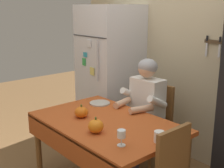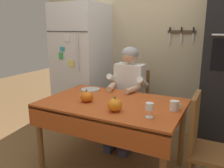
{
  "view_description": "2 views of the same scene",
  "coord_description": "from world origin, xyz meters",
  "px_view_note": "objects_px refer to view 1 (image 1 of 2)",
  "views": [
    {
      "loc": [
        2.0,
        -1.56,
        1.77
      ],
      "look_at": [
        -0.08,
        0.24,
        1.06
      ],
      "focal_mm": 47.73,
      "sensor_mm": 36.0,
      "label": 1
    },
    {
      "loc": [
        1.01,
        -1.88,
        1.47
      ],
      "look_at": [
        -0.06,
        0.2,
        0.9
      ],
      "focal_mm": 36.98,
      "sensor_mm": 36.0,
      "label": 2
    }
  ],
  "objects_px": {
    "refrigerator": "(110,74)",
    "pumpkin_medium": "(96,126)",
    "chair_behind_person": "(154,121)",
    "coffee_mug": "(159,137)",
    "pumpkin_large": "(81,112)",
    "wine_glass": "(121,135)",
    "serving_tray": "(100,103)",
    "seated_person": "(143,106)",
    "dining_table": "(105,130)"
  },
  "relations": [
    {
      "from": "coffee_mug",
      "to": "pumpkin_large",
      "type": "bearing_deg",
      "value": -170.0
    },
    {
      "from": "chair_behind_person",
      "to": "wine_glass",
      "type": "bearing_deg",
      "value": -61.42
    },
    {
      "from": "chair_behind_person",
      "to": "wine_glass",
      "type": "distance_m",
      "value": 1.19
    },
    {
      "from": "dining_table",
      "to": "serving_tray",
      "type": "height_order",
      "value": "serving_tray"
    },
    {
      "from": "pumpkin_large",
      "to": "serving_tray",
      "type": "relative_size",
      "value": 0.59
    },
    {
      "from": "pumpkin_large",
      "to": "serving_tray",
      "type": "height_order",
      "value": "pumpkin_large"
    },
    {
      "from": "chair_behind_person",
      "to": "coffee_mug",
      "type": "xyz_separation_m",
      "value": [
        0.7,
        -0.74,
        0.27
      ]
    },
    {
      "from": "refrigerator",
      "to": "wine_glass",
      "type": "xyz_separation_m",
      "value": [
        1.42,
        -1.1,
        -0.07
      ]
    },
    {
      "from": "pumpkin_medium",
      "to": "chair_behind_person",
      "type": "bearing_deg",
      "value": 102.81
    },
    {
      "from": "coffee_mug",
      "to": "pumpkin_medium",
      "type": "bearing_deg",
      "value": -150.58
    },
    {
      "from": "pumpkin_large",
      "to": "chair_behind_person",
      "type": "bearing_deg",
      "value": 80.71
    },
    {
      "from": "refrigerator",
      "to": "chair_behind_person",
      "type": "height_order",
      "value": "refrigerator"
    },
    {
      "from": "coffee_mug",
      "to": "wine_glass",
      "type": "distance_m",
      "value": 0.31
    },
    {
      "from": "pumpkin_medium",
      "to": "serving_tray",
      "type": "bearing_deg",
      "value": 138.95
    },
    {
      "from": "pumpkin_large",
      "to": "pumpkin_medium",
      "type": "bearing_deg",
      "value": -17.2
    },
    {
      "from": "wine_glass",
      "to": "pumpkin_large",
      "type": "bearing_deg",
      "value": 170.33
    },
    {
      "from": "chair_behind_person",
      "to": "pumpkin_large",
      "type": "distance_m",
      "value": 0.95
    },
    {
      "from": "dining_table",
      "to": "serving_tray",
      "type": "bearing_deg",
      "value": 146.17
    },
    {
      "from": "wine_glass",
      "to": "pumpkin_medium",
      "type": "height_order",
      "value": "pumpkin_medium"
    },
    {
      "from": "refrigerator",
      "to": "pumpkin_large",
      "type": "bearing_deg",
      "value": -53.71
    },
    {
      "from": "serving_tray",
      "to": "wine_glass",
      "type": "bearing_deg",
      "value": -29.41
    },
    {
      "from": "refrigerator",
      "to": "serving_tray",
      "type": "height_order",
      "value": "refrigerator"
    },
    {
      "from": "chair_behind_person",
      "to": "coffee_mug",
      "type": "relative_size",
      "value": 8.47
    },
    {
      "from": "serving_tray",
      "to": "coffee_mug",
      "type": "bearing_deg",
      "value": -12.9
    },
    {
      "from": "dining_table",
      "to": "coffee_mug",
      "type": "distance_m",
      "value": 0.63
    },
    {
      "from": "wine_glass",
      "to": "coffee_mug",
      "type": "bearing_deg",
      "value": 60.89
    },
    {
      "from": "coffee_mug",
      "to": "refrigerator",
      "type": "bearing_deg",
      "value": 151.99
    },
    {
      "from": "refrigerator",
      "to": "serving_tray",
      "type": "distance_m",
      "value": 0.8
    },
    {
      "from": "refrigerator",
      "to": "seated_person",
      "type": "height_order",
      "value": "refrigerator"
    },
    {
      "from": "seated_person",
      "to": "coffee_mug",
      "type": "xyz_separation_m",
      "value": [
        0.7,
        -0.55,
        0.05
      ]
    },
    {
      "from": "seated_person",
      "to": "pumpkin_large",
      "type": "bearing_deg",
      "value": -101.73
    },
    {
      "from": "coffee_mug",
      "to": "serving_tray",
      "type": "distance_m",
      "value": 1.08
    },
    {
      "from": "dining_table",
      "to": "chair_behind_person",
      "type": "height_order",
      "value": "chair_behind_person"
    },
    {
      "from": "refrigerator",
      "to": "seated_person",
      "type": "xyz_separation_m",
      "value": [
        0.87,
        -0.28,
        -0.16
      ]
    },
    {
      "from": "seated_person",
      "to": "wine_glass",
      "type": "xyz_separation_m",
      "value": [
        0.55,
        -0.82,
        0.09
      ]
    },
    {
      "from": "wine_glass",
      "to": "pumpkin_medium",
      "type": "xyz_separation_m",
      "value": [
        -0.32,
        0.0,
        -0.03
      ]
    },
    {
      "from": "chair_behind_person",
      "to": "pumpkin_large",
      "type": "relative_size",
      "value": 7.03
    },
    {
      "from": "pumpkin_large",
      "to": "serving_tray",
      "type": "bearing_deg",
      "value": 117.82
    },
    {
      "from": "chair_behind_person",
      "to": "coffee_mug",
      "type": "bearing_deg",
      "value": -46.72
    },
    {
      "from": "wine_glass",
      "to": "serving_tray",
      "type": "xyz_separation_m",
      "value": [
        -0.9,
        0.51,
        -0.08
      ]
    },
    {
      "from": "pumpkin_medium",
      "to": "serving_tray",
      "type": "xyz_separation_m",
      "value": [
        -0.58,
        0.51,
        -0.05
      ]
    },
    {
      "from": "coffee_mug",
      "to": "wine_glass",
      "type": "xyz_separation_m",
      "value": [
        -0.15,
        -0.27,
        0.04
      ]
    },
    {
      "from": "seated_person",
      "to": "pumpkin_large",
      "type": "distance_m",
      "value": 0.72
    },
    {
      "from": "dining_table",
      "to": "seated_person",
      "type": "height_order",
      "value": "seated_person"
    },
    {
      "from": "refrigerator",
      "to": "wine_glass",
      "type": "relative_size",
      "value": 14.08
    },
    {
      "from": "dining_table",
      "to": "pumpkin_large",
      "type": "height_order",
      "value": "pumpkin_large"
    },
    {
      "from": "refrigerator",
      "to": "pumpkin_medium",
      "type": "bearing_deg",
      "value": -45.05
    },
    {
      "from": "wine_glass",
      "to": "pumpkin_medium",
      "type": "distance_m",
      "value": 0.32
    },
    {
      "from": "pumpkin_large",
      "to": "pumpkin_medium",
      "type": "height_order",
      "value": "pumpkin_medium"
    },
    {
      "from": "serving_tray",
      "to": "dining_table",
      "type": "bearing_deg",
      "value": -33.83
    }
  ]
}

